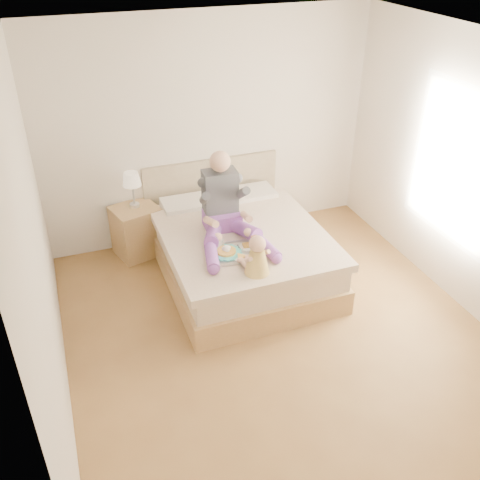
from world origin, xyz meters
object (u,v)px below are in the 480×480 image
object	(u,v)px
bed	(239,248)
adult	(225,211)
nightstand	(137,231)
tray	(236,250)
baby	(256,258)

from	to	relation	value
bed	adult	world-z (taller)	adult
bed	adult	xyz separation A→B (m)	(-0.18, -0.09, 0.56)
nightstand	bed	bearing A→B (deg)	-54.48
tray	bed	bearing A→B (deg)	74.77
nightstand	adult	bearing A→B (deg)	-63.23
baby	tray	bearing A→B (deg)	83.37
bed	adult	bearing A→B (deg)	-153.59
adult	tray	xyz separation A→B (m)	(-0.03, -0.42, -0.23)
bed	nightstand	size ratio (longest dim) A/B	3.54
adult	baby	world-z (taller)	adult
bed	nightstand	xyz separation A→B (m)	(-1.00, 0.80, -0.01)
nightstand	tray	xyz separation A→B (m)	(0.79, -1.31, 0.33)
nightstand	tray	world-z (taller)	tray
bed	tray	bearing A→B (deg)	-112.16
bed	nightstand	distance (m)	1.28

